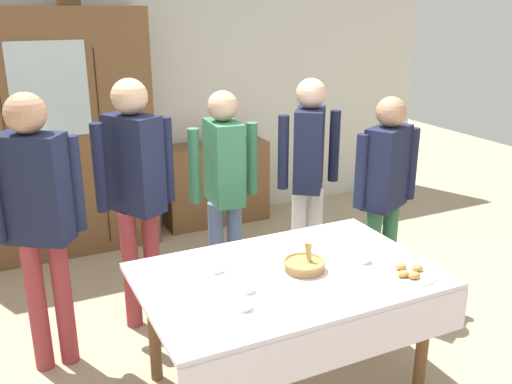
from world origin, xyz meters
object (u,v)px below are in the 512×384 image
object	(u,v)px
bookshelf_low	(216,183)
person_behind_table_left	(309,164)
person_behind_table_right	(224,178)
spoon_mid_left	(190,297)
tea_cup_mid_left	(216,268)
wall_cabinet	(52,136)
pastry_plate	(409,273)
tea_cup_near_right	(247,289)
tea_cup_center	(244,306)
person_near_right_end	(385,184)
dining_table	(290,291)
book_stack	(215,141)
tea_cup_mid_right	(363,259)
person_beside_shelf	(38,208)
spoon_near_left	(369,249)
bread_basket	(304,264)
person_by_cabinet	(135,181)

from	to	relation	value
bookshelf_low	person_behind_table_left	world-z (taller)	person_behind_table_left
person_behind_table_right	spoon_mid_left	bearing A→B (deg)	-120.32
bookshelf_low	tea_cup_mid_left	size ratio (longest dim) A/B	8.05
wall_cabinet	spoon_mid_left	distance (m)	2.62
wall_cabinet	pastry_plate	xyz separation A→B (m)	(1.48, -2.87, -0.32)
tea_cup_near_right	person_behind_table_left	bearing A→B (deg)	47.63
tea_cup_center	pastry_plate	world-z (taller)	tea_cup_center
tea_cup_near_right	pastry_plate	world-z (taller)	tea_cup_near_right
wall_cabinet	person_near_right_end	world-z (taller)	wall_cabinet
dining_table	wall_cabinet	size ratio (longest dim) A/B	0.76
bookshelf_low	book_stack	distance (m)	0.44
tea_cup_mid_right	book_stack	bearing A→B (deg)	86.43
book_stack	person_beside_shelf	xyz separation A→B (m)	(-1.80, -1.81, 0.18)
wall_cabinet	pastry_plate	bearing A→B (deg)	-62.66
tea_cup_near_right	spoon_near_left	xyz separation A→B (m)	(0.89, 0.17, -0.02)
spoon_mid_left	person_behind_table_right	world-z (taller)	person_behind_table_right
dining_table	spoon_near_left	xyz separation A→B (m)	(0.59, 0.09, 0.10)
tea_cup_mid_left	tea_cup_mid_right	bearing A→B (deg)	-17.67
bread_basket	person_behind_table_right	xyz separation A→B (m)	(-0.01, 1.11, 0.19)
dining_table	tea_cup_center	distance (m)	0.46
tea_cup_near_right	wall_cabinet	bearing A→B (deg)	102.76
tea_cup_near_right	person_near_right_end	bearing A→B (deg)	25.56
tea_cup_mid_left	person_behind_table_right	xyz separation A→B (m)	(0.44, 0.93, 0.20)
bread_basket	person_behind_table_right	size ratio (longest dim) A/B	0.15
spoon_near_left	person_by_cabinet	xyz separation A→B (m)	(-1.16, 0.97, 0.31)
wall_cabinet	person_behind_table_right	size ratio (longest dim) A/B	1.34
dining_table	tea_cup_mid_left	world-z (taller)	tea_cup_mid_left
tea_cup_mid_left	bread_basket	bearing A→B (deg)	-21.90
book_stack	bread_basket	size ratio (longest dim) A/B	0.89
dining_table	tea_cup_mid_right	world-z (taller)	tea_cup_mid_right
pastry_plate	wall_cabinet	bearing A→B (deg)	117.34
spoon_near_left	dining_table	bearing A→B (deg)	-171.02
bookshelf_low	tea_cup_center	world-z (taller)	bookshelf_low
tea_cup_center	wall_cabinet	bearing A→B (deg)	100.44
person_behind_table_left	bookshelf_low	bearing A→B (deg)	94.88
dining_table	book_stack	xyz separation A→B (m)	(0.61, 2.64, 0.22)
tea_cup_near_right	person_near_right_end	distance (m)	1.55
tea_cup_near_right	tea_cup_center	world-z (taller)	same
book_stack	tea_cup_mid_right	bearing A→B (deg)	-93.57
bookshelf_low	spoon_mid_left	bearing A→B (deg)	-114.28
wall_cabinet	bread_basket	world-z (taller)	wall_cabinet
wall_cabinet	tea_cup_mid_right	distance (m)	2.98
person_by_cabinet	wall_cabinet	bearing A→B (deg)	102.35
wall_cabinet	bread_basket	xyz separation A→B (m)	(1.00, -2.56, -0.30)
bread_basket	spoon_mid_left	xyz separation A→B (m)	(-0.67, -0.01, -0.03)
bookshelf_low	person_behind_table_left	bearing A→B (deg)	-85.12
tea_cup_center	bookshelf_low	bearing A→B (deg)	70.84
tea_cup_mid_right	tea_cup_near_right	bearing A→B (deg)	-177.96
tea_cup_near_right	spoon_near_left	size ratio (longest dim) A/B	1.09
tea_cup_mid_left	person_by_cabinet	world-z (taller)	person_by_cabinet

